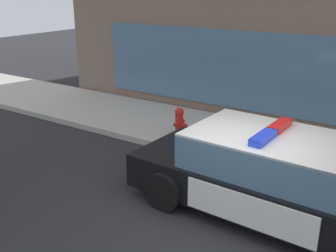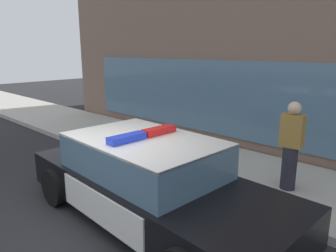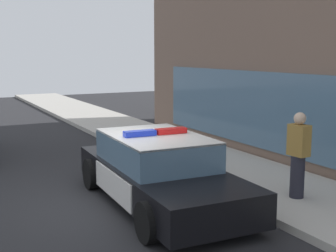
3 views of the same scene
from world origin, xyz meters
name	(u,v)px [view 1 (image 1 of 3)]	position (x,y,z in m)	size (l,w,h in m)	color
ground	(227,226)	(0.00, 0.00, 0.00)	(48.00, 48.00, 0.00)	#262628
sidewalk	(293,152)	(0.00, 3.42, 0.07)	(48.00, 2.81, 0.15)	#B2ADA3
police_cruiser	(276,177)	(0.48, 0.76, 0.68)	(4.99, 2.27, 1.49)	black
fire_hydrant	(179,123)	(-2.54, 2.65, 0.50)	(0.34, 0.39, 0.73)	red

